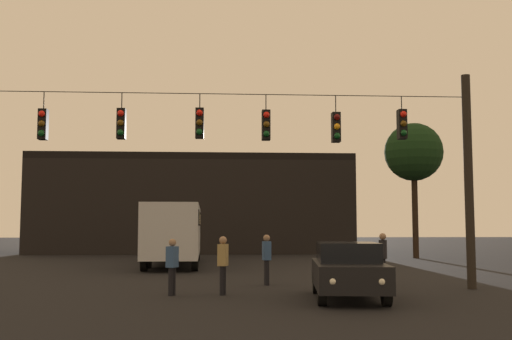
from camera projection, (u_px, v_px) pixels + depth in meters
ground_plane at (223, 267)px, 30.26m from camera, size 168.00×168.00×0.00m
overhead_signal_span at (227, 159)px, 19.30m from camera, size 15.75×0.44×6.85m
city_bus at (175, 228)px, 31.46m from camera, size 2.74×11.05×3.00m
car_near_right at (348, 269)px, 16.74m from camera, size 2.26×4.48×1.52m
pedestrian_crossing_left at (383, 255)px, 21.15m from camera, size 0.36×0.42×1.73m
pedestrian_crossing_center at (223, 262)px, 17.78m from camera, size 0.32×0.41×1.67m
pedestrian_crossing_right at (172, 264)px, 17.63m from camera, size 0.36×0.42×1.61m
pedestrian_near_bus at (267, 257)px, 20.75m from camera, size 0.29×0.39×1.68m
corner_building at (195, 206)px, 49.83m from camera, size 23.45×13.06×7.22m
tree_left_silhouette at (414, 153)px, 39.07m from camera, size 3.67×3.67×8.50m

